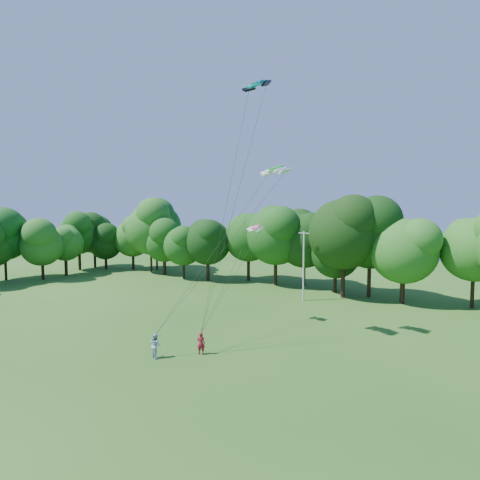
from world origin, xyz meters
The scene contains 10 objects.
ground centered at (0.00, 0.00, 0.00)m, with size 160.00×160.00×0.00m, color #244C14.
utility_pole centered at (0.61, 29.77, 4.36)m, with size 1.63×0.63×8.50m.
kite_flyer_left centered at (1.01, 9.28, 0.85)m, with size 0.62×0.41×1.69m, color maroon.
kite_flyer_right centered at (-1.41, 6.94, 0.92)m, with size 0.90×0.70×1.85m, color #A5C4E5.
kite_teal centered at (2.81, 14.59, 21.31)m, with size 2.58×1.56×0.59m.
kite_green centered at (3.89, 15.89, 14.49)m, with size 2.93×2.08×0.49m.
kite_pink centered at (0.26, 18.75, 9.35)m, with size 1.74×1.04×0.38m.
tree_back_west centered at (-32.85, 38.36, 9.38)m, with size 10.32×10.32×15.02m.
tree_back_center centered at (4.18, 34.01, 8.86)m, with size 9.76×9.76×14.19m.
tree_flank_west centered at (-45.05, 17.19, 7.57)m, with size 8.34×8.34×12.13m.
Camera 1 is at (18.46, -12.47, 10.72)m, focal length 28.00 mm.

